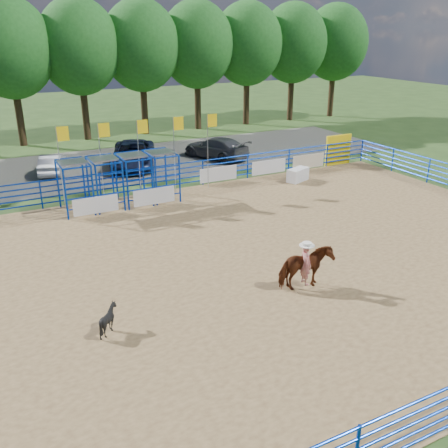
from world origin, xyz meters
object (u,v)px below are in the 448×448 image
Objects in this scene: car_c at (133,154)px; calf at (108,319)px; announcer_table at (298,175)px; horse_and_rider at (306,265)px; car_d at (216,148)px; car_b at (52,164)px.

calf is at bearing -89.03° from car_c.
announcer_table is at bearing -57.99° from calf.
horse_and_rider is at bearing -98.27° from calf.
horse_and_rider reaches higher than car_c.
calf is at bearing 32.51° from car_d.
car_d is at bearing -39.31° from calf.
car_d reaches higher than calf.
horse_and_rider is 0.50× the size of car_d.
car_b is (1.60, 19.06, 0.17)m from calf.
horse_and_rider is 0.43× the size of car_c.
car_c reaches higher than car_b.
horse_and_rider reaches higher than announcer_table.
announcer_table is at bearing -24.53° from car_c.
announcer_table is 0.38× the size of car_b.
horse_and_rider is 19.16m from car_d.
car_d is at bearing 103.98° from announcer_table.
car_c is at bearing -171.37° from car_b.
calf is 19.48m from car_c.
announcer_table is at bearing 163.18° from car_b.
horse_and_rider is 18.79m from car_c.
car_b is (-5.26, 19.54, -0.29)m from horse_and_rider.
car_c is (-0.23, 18.79, -0.09)m from horse_and_rider.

